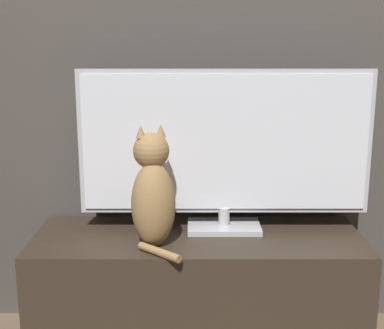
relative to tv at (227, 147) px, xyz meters
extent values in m
cube|color=#47423D|center=(-0.10, 0.20, 0.51)|extent=(4.80, 0.05, 2.60)
cube|color=#33281E|center=(-0.10, -0.07, -0.56)|extent=(1.25, 0.45, 0.46)
cube|color=#B7B7BC|center=(0.00, 0.00, -0.32)|extent=(0.28, 0.17, 0.02)
cylinder|color=#B7B7BC|center=(0.00, 0.00, -0.28)|extent=(0.04, 0.04, 0.07)
cube|color=#B7B7BC|center=(0.00, 0.00, 0.02)|extent=(1.11, 0.02, 0.55)
cube|color=white|center=(0.00, -0.01, 0.02)|extent=(1.08, 0.01, 0.51)
ellipsoid|color=#997547|center=(-0.26, -0.17, -0.18)|extent=(0.19, 0.18, 0.31)
ellipsoid|color=silver|center=(-0.28, -0.12, -0.19)|extent=(0.10, 0.07, 0.17)
sphere|color=#997547|center=(-0.27, -0.15, 0.01)|extent=(0.16, 0.16, 0.13)
cone|color=#997547|center=(-0.30, -0.16, 0.09)|extent=(0.04, 0.04, 0.04)
cone|color=#997547|center=(-0.23, -0.14, 0.09)|extent=(0.04, 0.04, 0.04)
cylinder|color=#997547|center=(-0.24, -0.27, -0.31)|extent=(0.16, 0.14, 0.03)
camera|label=1|loc=(-0.13, -1.99, 0.39)|focal=50.00mm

